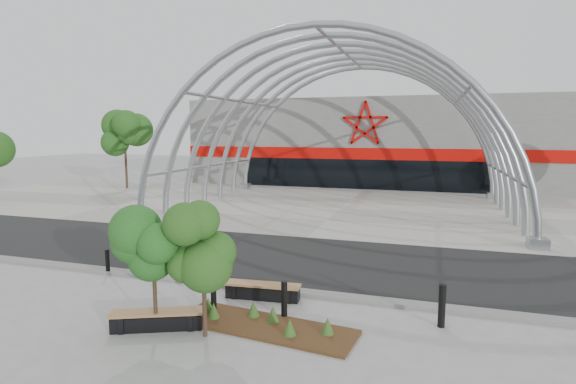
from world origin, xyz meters
name	(u,v)px	position (x,y,z in m)	size (l,w,h in m)	color
ground	(251,286)	(0.00, 0.00, 0.00)	(140.00, 140.00, 0.00)	gray
road	(284,257)	(0.00, 3.50, 0.01)	(140.00, 7.00, 0.02)	black
forecourt	(341,208)	(0.00, 15.50, 0.02)	(60.00, 17.00, 0.04)	#9C978C
kerb	(248,287)	(0.00, -0.25, 0.06)	(60.00, 0.50, 0.12)	slate
arena_building	(375,142)	(0.00, 33.45, 3.99)	(34.00, 15.24, 8.00)	slate
vault_canopy	(341,208)	(0.00, 15.50, 0.02)	(20.80, 15.80, 20.36)	#959AA0
planting_bed	(263,323)	(1.49, -2.81, 0.12)	(4.87, 2.01, 0.50)	#3C2713
street_tree_0	(153,243)	(-1.02, -3.85, 2.30)	(1.40, 1.40, 3.20)	black
street_tree_1	(203,245)	(0.30, -3.73, 2.32)	(1.36, 1.36, 3.23)	#321F16
bench_0	(157,320)	(-1.06, -3.75, 0.24)	(2.34, 1.40, 0.49)	black
bench_1	(263,291)	(0.76, -0.96, 0.23)	(2.34, 0.71, 0.48)	black
bollard_0	(108,262)	(-5.32, -0.40, 0.45)	(0.14, 0.14, 0.90)	black
bollard_1	(212,262)	(-1.73, 0.60, 0.49)	(0.16, 0.16, 0.98)	black
bollard_2	(214,294)	(-0.20, -2.28, 0.50)	(0.16, 0.16, 1.00)	black
bollard_3	(284,300)	(1.84, -2.14, 0.53)	(0.17, 0.17, 1.05)	black
bollard_4	(442,306)	(5.89, -1.39, 0.57)	(0.18, 0.18, 1.14)	black
bg_tree_0	(125,136)	(-20.00, 20.00, 4.64)	(3.00, 3.00, 6.45)	#2F1F16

